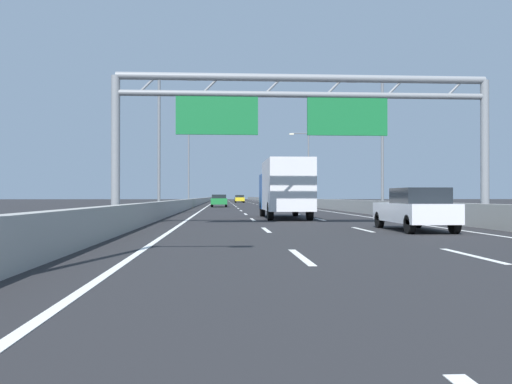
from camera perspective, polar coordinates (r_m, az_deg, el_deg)
ground_plane at (r=98.83m, az=-1.51°, el=-1.15°), size 260.00×260.00×0.00m
lane_dash_left_1 at (r=11.45m, az=4.65°, el=-6.68°), size 0.16×3.00×0.01m
lane_dash_left_2 at (r=20.37m, az=1.05°, el=-3.94°), size 0.16×3.00×0.01m
lane_dash_left_3 at (r=29.34m, az=-0.34°, el=-2.86°), size 0.16×3.00×0.01m
lane_dash_left_4 at (r=38.32m, az=-1.08°, el=-2.29°), size 0.16×3.00×0.01m
lane_dash_left_5 at (r=47.31m, az=-1.54°, el=-1.94°), size 0.16×3.00×0.01m
lane_dash_left_6 at (r=56.30m, az=-1.85°, el=-1.70°), size 0.16×3.00×0.01m
lane_dash_left_7 at (r=65.30m, az=-2.08°, el=-1.52°), size 0.16×3.00×0.01m
lane_dash_left_8 at (r=74.29m, az=-2.25°, el=-1.39°), size 0.16×3.00×0.01m
lane_dash_left_9 at (r=83.29m, az=-2.38°, el=-1.28°), size 0.16×3.00×0.01m
lane_dash_left_10 at (r=92.29m, az=-2.49°, el=-1.20°), size 0.16×3.00×0.01m
lane_dash_left_11 at (r=101.29m, az=-2.58°, el=-1.13°), size 0.16×3.00×0.01m
lane_dash_left_12 at (r=110.29m, az=-2.65°, el=-1.07°), size 0.16×3.00×0.01m
lane_dash_left_13 at (r=119.28m, az=-2.72°, el=-1.03°), size 0.16×3.00×0.01m
lane_dash_left_14 at (r=128.28m, az=-2.77°, el=-0.98°), size 0.16×3.00×0.01m
lane_dash_left_15 at (r=137.28m, az=-2.82°, el=-0.95°), size 0.16×3.00×0.01m
lane_dash_left_16 at (r=146.28m, az=-2.86°, el=-0.91°), size 0.16×3.00×0.01m
lane_dash_left_17 at (r=155.28m, az=-2.90°, el=-0.89°), size 0.16×3.00×0.01m
lane_dash_right_1 at (r=12.48m, az=21.34°, el=-6.13°), size 0.16×3.00×0.01m
lane_dash_right_2 at (r=20.96m, az=10.93°, el=-3.83°), size 0.16×3.00×0.01m
lane_dash_right_3 at (r=29.75m, az=6.61°, el=-2.83°), size 0.16×3.00×0.01m
lane_dash_right_4 at (r=38.64m, az=4.27°, el=-2.27°), size 0.16×3.00×0.01m
lane_dash_right_5 at (r=47.57m, az=2.80°, el=-1.93°), size 0.16×3.00×0.01m
lane_dash_right_6 at (r=56.52m, az=1.80°, el=-1.69°), size 0.16×3.00×0.01m
lane_dash_right_7 at (r=65.49m, az=1.07°, el=-1.52°), size 0.16×3.00×0.01m
lane_dash_right_8 at (r=74.46m, az=0.52°, el=-1.39°), size 0.16×3.00×0.01m
lane_dash_right_9 at (r=83.44m, az=0.09°, el=-1.28°), size 0.16×3.00×0.01m
lane_dash_right_10 at (r=92.42m, az=-0.26°, el=-1.20°), size 0.16×3.00×0.01m
lane_dash_right_11 at (r=101.41m, az=-0.54°, el=-1.13°), size 0.16×3.00×0.01m
lane_dash_right_12 at (r=110.40m, az=-0.78°, el=-1.07°), size 0.16×3.00×0.01m
lane_dash_right_13 at (r=119.39m, az=-0.99°, el=-1.03°), size 0.16×3.00×0.01m
lane_dash_right_14 at (r=128.38m, az=-1.16°, el=-0.98°), size 0.16×3.00×0.01m
lane_dash_right_15 at (r=137.37m, az=-1.32°, el=-0.95°), size 0.16×3.00×0.01m
lane_dash_right_16 at (r=146.36m, az=-1.45°, el=-0.91°), size 0.16×3.00×0.01m
lane_dash_right_17 at (r=155.36m, az=-1.57°, el=-0.89°), size 0.16×3.00×0.01m
edge_line_left at (r=86.80m, az=-4.70°, el=-1.25°), size 0.16×176.00×0.01m
edge_line_right at (r=87.21m, az=2.21°, el=-1.25°), size 0.16×176.00×0.01m
barrier_left at (r=108.83m, az=-5.33°, el=-0.83°), size 0.45×220.00×0.95m
barrier_right at (r=109.26m, az=1.93°, el=-0.83°), size 0.45×220.00×0.95m
sign_gantry at (r=23.42m, az=4.45°, el=8.29°), size 15.92×0.36×6.36m
streetlamp_left_mid at (r=38.21m, az=-9.61°, el=5.81°), size 2.58×0.28×9.50m
streetlamp_right_mid at (r=39.52m, az=12.57°, el=5.60°), size 2.58×0.28×9.50m
streetlamp_left_far at (r=70.96m, az=-6.77°, el=2.92°), size 2.58×0.28×9.50m
streetlamp_right_far at (r=71.68m, az=5.25°, el=2.89°), size 2.58×0.28×9.50m
yellow_car at (r=105.44m, az=-1.70°, el=-0.70°), size 1.75×4.39×1.46m
green_car at (r=63.54m, az=-3.83°, el=-0.89°), size 1.83×4.15×1.43m
white_car at (r=20.74m, az=16.07°, el=-1.70°), size 1.74×4.62×1.54m
blue_car at (r=124.98m, az=-1.82°, el=-0.65°), size 1.74×4.36×1.47m
box_truck at (r=30.89m, az=3.00°, el=0.47°), size 2.33×7.95×3.20m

